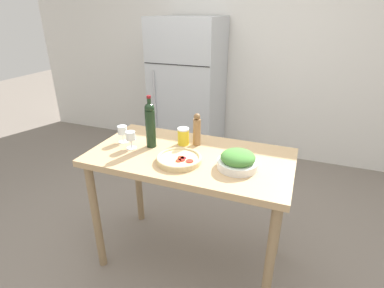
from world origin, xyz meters
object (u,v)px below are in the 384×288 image
at_px(wine_glass_near, 131,137).
at_px(wine_bottle, 150,124).
at_px(wine_glass_far, 122,131).
at_px(homemade_pizza, 179,159).
at_px(salad_bowl, 238,160).
at_px(salt_canister, 183,136).
at_px(pepper_mill, 197,130).
at_px(refrigerator, 188,91).

bearing_deg(wine_glass_near, wine_bottle, 34.05).
xyz_separation_m(wine_glass_far, homemade_pizza, (0.49, -0.14, -0.06)).
xyz_separation_m(salad_bowl, salt_canister, (-0.43, 0.20, 0.01)).
distance_m(wine_glass_near, wine_glass_far, 0.13).
distance_m(wine_glass_far, salt_canister, 0.43).
relative_size(wine_glass_far, pepper_mill, 0.53).
height_order(refrigerator, pepper_mill, refrigerator).
distance_m(refrigerator, wine_glass_far, 1.71).
bearing_deg(wine_glass_near, wine_glass_far, 147.88).
distance_m(homemade_pizza, salt_canister, 0.27).
relative_size(wine_bottle, pepper_mill, 1.57).
relative_size(salad_bowl, salt_canister, 2.03).
distance_m(wine_bottle, salt_canister, 0.25).
relative_size(wine_glass_near, salt_canister, 1.01).
distance_m(refrigerator, salt_canister, 1.68).
xyz_separation_m(refrigerator, wine_glass_near, (0.28, -1.76, 0.14)).
bearing_deg(salad_bowl, pepper_mill, 146.31).
relative_size(wine_glass_far, homemade_pizza, 0.43).
height_order(pepper_mill, salad_bowl, pepper_mill).
xyz_separation_m(wine_glass_far, salad_bowl, (0.85, -0.08, -0.03)).
xyz_separation_m(wine_glass_near, pepper_mill, (0.40, 0.22, 0.03)).
xyz_separation_m(wine_bottle, wine_glass_far, (-0.22, -0.01, -0.08)).
relative_size(wine_glass_near, homemade_pizza, 0.43).
bearing_deg(homemade_pizza, wine_glass_near, 170.17).
height_order(wine_glass_near, pepper_mill, pepper_mill).
bearing_deg(wine_glass_near, salad_bowl, -1.04).
height_order(wine_glass_far, salad_bowl, wine_glass_far).
distance_m(wine_bottle, homemade_pizza, 0.34).
bearing_deg(wine_glass_near, homemade_pizza, -9.83).
xyz_separation_m(pepper_mill, salt_canister, (-0.09, -0.03, -0.05)).
height_order(salad_bowl, salt_canister, salt_canister).
distance_m(pepper_mill, homemade_pizza, 0.30).
xyz_separation_m(refrigerator, salt_canister, (0.59, -1.57, 0.11)).
height_order(wine_glass_far, pepper_mill, pepper_mill).
xyz_separation_m(wine_bottle, salad_bowl, (0.63, -0.09, -0.12)).
bearing_deg(salt_canister, wine_glass_near, -148.52).
height_order(wine_glass_near, salad_bowl, wine_glass_near).
distance_m(refrigerator, wine_glass_near, 1.79).
distance_m(wine_glass_near, salad_bowl, 0.74).
bearing_deg(salt_canister, wine_bottle, -150.10).
xyz_separation_m(wine_bottle, wine_glass_near, (-0.11, -0.08, -0.08)).
bearing_deg(homemade_pizza, salad_bowl, 8.42).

